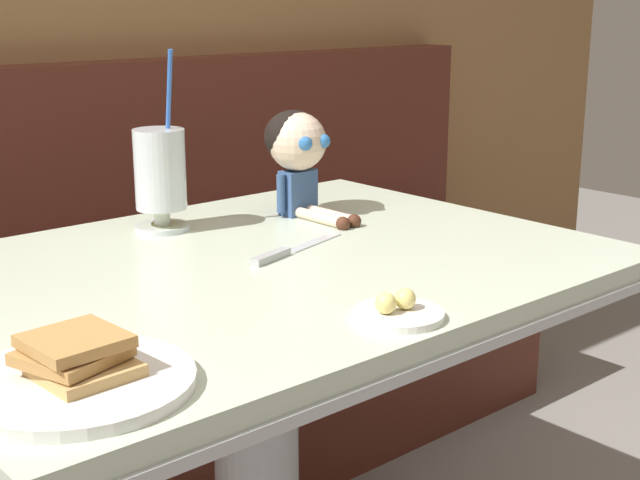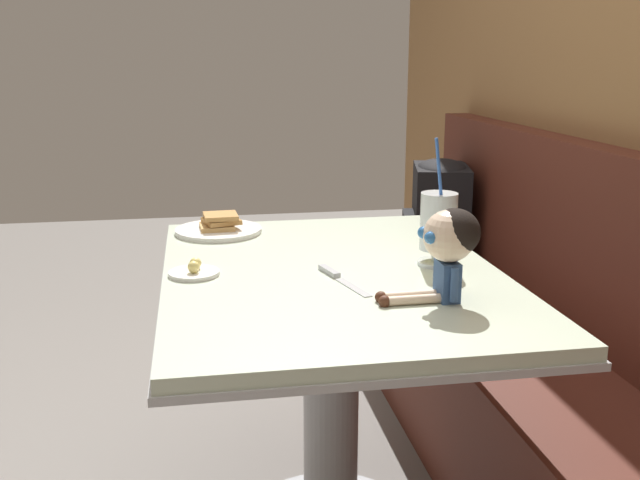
{
  "view_description": "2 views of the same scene",
  "coord_description": "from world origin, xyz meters",
  "px_view_note": "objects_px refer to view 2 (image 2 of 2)",
  "views": [
    {
      "loc": [
        -0.8,
        -0.9,
        1.14
      ],
      "look_at": [
        0.11,
        0.15,
        0.76
      ],
      "focal_mm": 50.43,
      "sensor_mm": 36.0,
      "label": 1
    },
    {
      "loc": [
        1.66,
        -0.14,
        1.25
      ],
      "look_at": [
        0.03,
        0.15,
        0.82
      ],
      "focal_mm": 41.08,
      "sensor_mm": 36.0,
      "label": 2
    }
  ],
  "objects_px": {
    "milkshake_glass": "(438,224)",
    "seated_doll": "(449,241)",
    "butter_saucer": "(194,271)",
    "backpack": "(438,210)",
    "toast_plate": "(219,228)",
    "butter_knife": "(336,275)"
  },
  "relations": [
    {
      "from": "butter_saucer",
      "to": "seated_doll",
      "type": "relative_size",
      "value": 0.55
    },
    {
      "from": "toast_plate",
      "to": "butter_saucer",
      "type": "xyz_separation_m",
      "value": [
        0.41,
        -0.07,
        -0.01
      ]
    },
    {
      "from": "seated_doll",
      "to": "backpack",
      "type": "distance_m",
      "value": 1.31
    },
    {
      "from": "milkshake_glass",
      "to": "seated_doll",
      "type": "height_order",
      "value": "milkshake_glass"
    },
    {
      "from": "milkshake_glass",
      "to": "backpack",
      "type": "distance_m",
      "value": 1.05
    },
    {
      "from": "butter_saucer",
      "to": "backpack",
      "type": "xyz_separation_m",
      "value": [
        -0.96,
        0.93,
        -0.09
      ]
    },
    {
      "from": "toast_plate",
      "to": "seated_doll",
      "type": "distance_m",
      "value": 0.82
    },
    {
      "from": "butter_knife",
      "to": "seated_doll",
      "type": "relative_size",
      "value": 1.06
    },
    {
      "from": "milkshake_glass",
      "to": "backpack",
      "type": "bearing_deg",
      "value": 160.87
    },
    {
      "from": "milkshake_glass",
      "to": "toast_plate",
      "type": "bearing_deg",
      "value": -129.1
    },
    {
      "from": "butter_saucer",
      "to": "butter_knife",
      "type": "height_order",
      "value": "butter_saucer"
    },
    {
      "from": "toast_plate",
      "to": "milkshake_glass",
      "type": "bearing_deg",
      "value": 50.9
    },
    {
      "from": "toast_plate",
      "to": "butter_knife",
      "type": "relative_size",
      "value": 1.08
    },
    {
      "from": "butter_saucer",
      "to": "backpack",
      "type": "height_order",
      "value": "backpack"
    },
    {
      "from": "milkshake_glass",
      "to": "butter_saucer",
      "type": "distance_m",
      "value": 0.6
    },
    {
      "from": "backpack",
      "to": "milkshake_glass",
      "type": "bearing_deg",
      "value": -19.13
    },
    {
      "from": "backpack",
      "to": "butter_saucer",
      "type": "bearing_deg",
      "value": -44.08
    },
    {
      "from": "toast_plate",
      "to": "milkshake_glass",
      "type": "relative_size",
      "value": 0.79
    },
    {
      "from": "seated_doll",
      "to": "backpack",
      "type": "height_order",
      "value": "seated_doll"
    },
    {
      "from": "seated_doll",
      "to": "butter_saucer",
      "type": "bearing_deg",
      "value": -117.21
    },
    {
      "from": "butter_knife",
      "to": "seated_doll",
      "type": "xyz_separation_m",
      "value": [
        0.2,
        0.2,
        0.12
      ]
    },
    {
      "from": "butter_saucer",
      "to": "backpack",
      "type": "distance_m",
      "value": 1.34
    }
  ]
}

